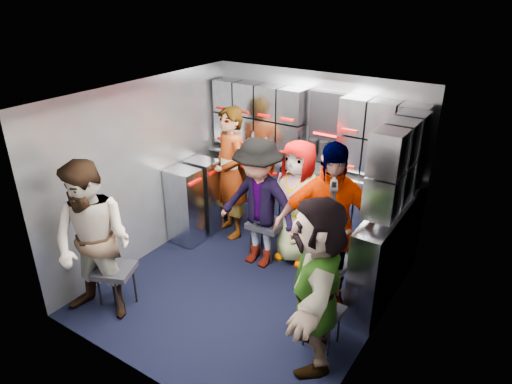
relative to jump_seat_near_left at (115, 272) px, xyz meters
The scene contains 29 objects.
floor 1.41m from the jump_seat_near_left, 45.34° to the left, with size 3.00×3.00×0.00m, color black.
wall_back 2.73m from the jump_seat_near_left, 68.82° to the left, with size 2.80×0.04×2.10m, color gray.
wall_left 1.25m from the jump_seat_near_left, 114.63° to the left, with size 0.04×3.00×2.10m, color gray.
wall_right 2.63m from the jump_seat_near_left, 22.33° to the left, with size 0.04×3.00×2.10m, color gray.
ceiling 2.19m from the jump_seat_near_left, 45.34° to the left, with size 2.80×3.00×0.02m, color silver.
cart_bank_back 2.45m from the jump_seat_near_left, 67.04° to the left, with size 2.68×0.38×0.99m, color #90969E.
cart_bank_left 1.55m from the jump_seat_near_left, 98.69° to the left, with size 0.38×0.76×0.99m, color #90969E.
counter 2.53m from the jump_seat_near_left, 67.04° to the left, with size 2.68×0.42×0.03m, color #B0B2B7.
locker_bank_back 2.74m from the jump_seat_near_left, 67.58° to the left, with size 2.68×0.28×0.82m, color #90969E.
locker_bank_right 2.98m from the jump_seat_near_left, 37.09° to the left, with size 0.28×1.00×0.82m, color #90969E.
right_cabinet 2.71m from the jump_seat_near_left, 35.40° to the left, with size 0.28×1.20×1.00m, color #90969E.
coffee_niche 2.85m from the jump_seat_near_left, 64.46° to the left, with size 0.46×0.16×0.84m, color black, non-canonical shape.
red_latch_strip 2.32m from the jump_seat_near_left, 65.07° to the left, with size 2.60×0.02×0.03m, color #970502.
jump_seat_near_left is the anchor object (origin of this frame).
jump_seat_mid_left 1.80m from the jump_seat_near_left, 63.89° to the left, with size 0.42×0.40×0.47m.
jump_seat_center 2.24m from the jump_seat_near_left, 60.24° to the left, with size 0.44×0.43×0.40m.
jump_seat_mid_right 2.21m from the jump_seat_near_left, 36.83° to the left, with size 0.41×0.39×0.45m.
jump_seat_near_right 2.10m from the jump_seat_near_left, 17.32° to the left, with size 0.36×0.34×0.40m.
attendant_standing 1.89m from the jump_seat_near_left, 86.54° to the left, with size 0.62×0.41×1.70m, color black.
attendant_arc_a 0.46m from the jump_seat_near_left, 90.00° to the right, with size 0.79×0.62×1.63m, color black.
attendant_arc_b 1.69m from the jump_seat_near_left, 61.12° to the left, with size 1.00×0.57×1.54m, color black.
attendant_arc_c 2.12m from the jump_seat_near_left, 57.79° to the left, with size 0.73×0.47×1.48m, color black.
attendant_arc_d 2.17m from the jump_seat_near_left, 32.91° to the left, with size 1.04×0.43×1.77m, color black.
attendant_arc_e 2.09m from the jump_seat_near_left, 12.52° to the left, with size 1.46×0.46×1.57m, color black.
bottle_left 2.38m from the jump_seat_near_left, 79.11° to the left, with size 0.06×0.06×0.26m, color white.
bottle_mid 2.35m from the jump_seat_near_left, 84.08° to the left, with size 0.07×0.07×0.27m, color white.
bottle_right 3.04m from the jump_seat_near_left, 48.72° to the left, with size 0.07×0.07×0.28m, color white.
cup_left 2.31m from the jump_seat_near_left, 89.39° to the left, with size 0.09×0.09×0.11m, color beige.
cup_right 2.97m from the jump_seat_near_left, 49.70° to the left, with size 0.09×0.09×0.11m, color beige.
Camera 1 is at (2.33, -3.38, 3.05)m, focal length 32.00 mm.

